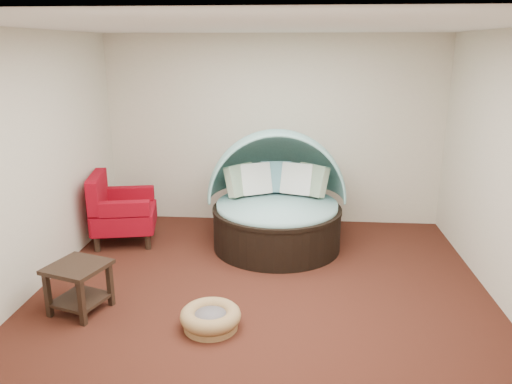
# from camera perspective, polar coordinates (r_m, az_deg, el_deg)

# --- Properties ---
(floor) EXTENTS (5.00, 5.00, 0.00)m
(floor) POSITION_cam_1_polar(r_m,az_deg,el_deg) (5.56, 0.64, -11.77)
(floor) COLOR #481F14
(floor) RESTS_ON ground
(wall_back) EXTENTS (5.00, 0.00, 5.00)m
(wall_back) POSITION_cam_1_polar(r_m,az_deg,el_deg) (7.50, 2.03, 6.99)
(wall_back) COLOR beige
(wall_back) RESTS_ON floor
(wall_front) EXTENTS (5.00, 0.00, 5.00)m
(wall_front) POSITION_cam_1_polar(r_m,az_deg,el_deg) (2.71, -3.05, -10.52)
(wall_front) COLOR beige
(wall_front) RESTS_ON floor
(wall_left) EXTENTS (0.00, 5.00, 5.00)m
(wall_left) POSITION_cam_1_polar(r_m,az_deg,el_deg) (5.79, -24.87, 2.64)
(wall_left) COLOR beige
(wall_left) RESTS_ON floor
(ceiling) EXTENTS (5.00, 5.00, 0.00)m
(ceiling) POSITION_cam_1_polar(r_m,az_deg,el_deg) (4.91, 0.75, 18.44)
(ceiling) COLOR white
(ceiling) RESTS_ON wall_back
(canopy_daybed) EXTENTS (1.93, 1.85, 1.57)m
(canopy_daybed) POSITION_cam_1_polar(r_m,az_deg,el_deg) (6.68, 2.40, -0.13)
(canopy_daybed) COLOR black
(canopy_daybed) RESTS_ON floor
(pet_basket) EXTENTS (0.63, 0.63, 0.21)m
(pet_basket) POSITION_cam_1_polar(r_m,az_deg,el_deg) (4.97, -5.21, -14.13)
(pet_basket) COLOR brown
(pet_basket) RESTS_ON floor
(red_armchair) EXTENTS (0.98, 0.98, 0.97)m
(red_armchair) POSITION_cam_1_polar(r_m,az_deg,el_deg) (7.10, -15.35, -2.07)
(red_armchair) COLOR black
(red_armchair) RESTS_ON floor
(side_table) EXTENTS (0.67, 0.67, 0.51)m
(side_table) POSITION_cam_1_polar(r_m,az_deg,el_deg) (5.44, -19.60, -9.59)
(side_table) COLOR black
(side_table) RESTS_ON floor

